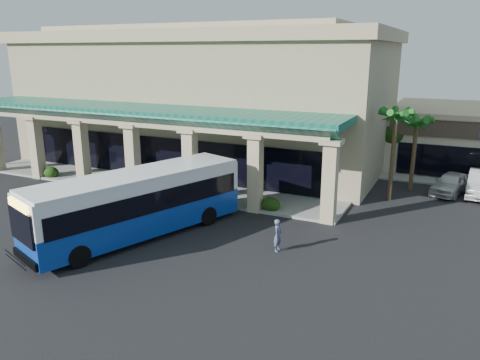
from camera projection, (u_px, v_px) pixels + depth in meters
The scene contains 9 objects.
ground at pixel (189, 237), 24.44m from camera, with size 110.00×110.00×0.00m, color black.
main_building at pixel (205, 96), 40.18m from camera, with size 30.80×14.80×11.35m, color tan, non-canonical shape.
arcade at pixel (141, 147), 32.92m from camera, with size 30.00×6.20×5.70m, color #0E5546, non-canonical shape.
palm_0 at pixel (393, 150), 29.62m from camera, with size 2.40×2.40×6.60m, color #175717, non-canonical shape.
palm_1 at pixel (414, 149), 31.92m from camera, with size 2.40×2.40×5.80m, color #175717, non-canonical shape.
broadleaf_tree at pixel (394, 142), 37.24m from camera, with size 2.60×2.60×4.81m, color black, non-canonical shape.
transit_bus at pixel (139, 205), 24.10m from camera, with size 2.84×12.22×3.41m, color #0E389E, non-canonical shape.
pedestrian at pixel (278, 235), 22.50m from camera, with size 0.58×0.38×1.60m, color slate.
car_silver at pixel (451, 183), 31.63m from camera, with size 1.72×4.27×1.46m, color #BBBBBB.
Camera 1 is at (12.21, -19.42, 9.34)m, focal length 35.00 mm.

